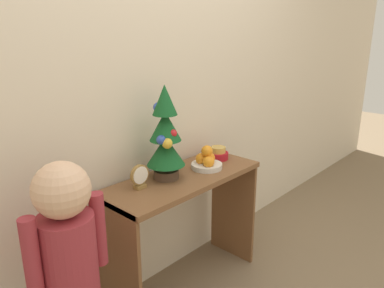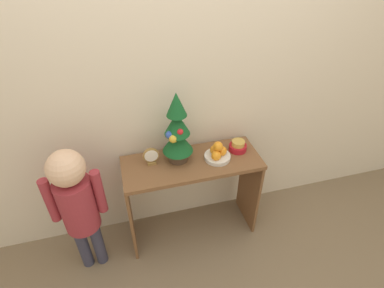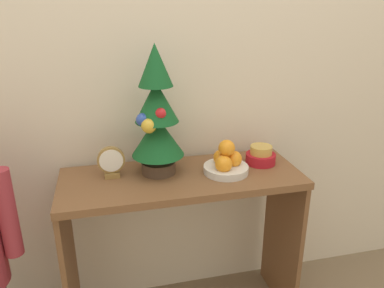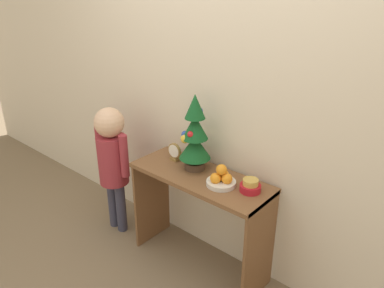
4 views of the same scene
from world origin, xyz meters
name	(u,v)px [view 1 (image 1 of 4)]	position (x,y,z in m)	size (l,w,h in m)	color
back_wall	(153,78)	(0.00, 0.42, 1.25)	(7.00, 0.05, 2.50)	beige
console_table	(184,205)	(0.00, 0.19, 0.54)	(0.97, 0.38, 0.72)	brown
mini_tree	(165,136)	(-0.09, 0.24, 0.97)	(0.21, 0.21, 0.52)	#4C3828
fruit_bowl	(207,161)	(0.18, 0.18, 0.77)	(0.18, 0.18, 0.14)	silver
singing_bowl	(218,154)	(0.36, 0.23, 0.76)	(0.13, 0.13, 0.08)	#AD1923
desk_clock	(140,177)	(-0.27, 0.24, 0.79)	(0.11, 0.04, 0.13)	olive
child_figure	(68,252)	(-0.78, 0.08, 0.66)	(0.35, 0.23, 1.04)	#38384C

